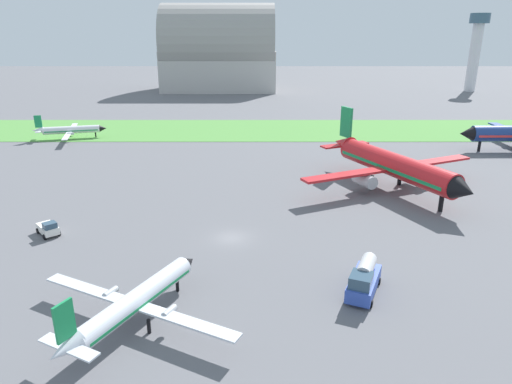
% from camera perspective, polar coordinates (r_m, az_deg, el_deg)
% --- Properties ---
extents(ground_plane, '(600.00, 600.00, 0.00)m').
position_cam_1_polar(ground_plane, '(58.31, -3.02, -5.73)').
color(ground_plane, slate).
extents(grass_taxiway_strip, '(360.00, 28.00, 0.08)m').
position_cam_1_polar(grass_taxiway_strip, '(122.38, -1.41, 7.73)').
color(grass_taxiway_strip, '#549342').
rests_on(grass_taxiway_strip, ground_plane).
extents(airplane_midfield_jet, '(30.80, 30.66, 11.64)m').
position_cam_1_polar(airplane_midfield_jet, '(77.85, 16.57, 3.27)').
color(airplane_midfield_jet, red).
rests_on(airplane_midfield_jet, ground_plane).
extents(airplane_foreground_turboprop, '(19.24, 16.74, 6.28)m').
position_cam_1_polar(airplane_foreground_turboprop, '(42.76, -14.76, -12.94)').
color(airplane_foreground_turboprop, silver).
rests_on(airplane_foreground_turboprop, ground_plane).
extents(airplane_taxiing_turboprop, '(16.80, 19.49, 5.93)m').
position_cam_1_polar(airplane_taxiing_turboprop, '(120.46, -22.02, 7.18)').
color(airplane_taxiing_turboprop, white).
rests_on(airplane_taxiing_turboprop, ground_plane).
extents(fuel_truck_midfield, '(4.78, 6.92, 3.29)m').
position_cam_1_polar(fuel_truck_midfield, '(47.29, 13.31, -10.47)').
color(fuel_truck_midfield, '#334FB2').
rests_on(fuel_truck_midfield, ground_plane).
extents(pushback_tug_by_runway, '(3.74, 3.88, 1.95)m').
position_cam_1_polar(pushback_tug_by_runway, '(64.44, -24.33, -4.12)').
color(pushback_tug_by_runway, white).
rests_on(pushback_tug_by_runway, ground_plane).
extents(hangar_distant, '(48.20, 32.22, 35.86)m').
position_cam_1_polar(hangar_distant, '(208.29, -4.54, 16.92)').
color(hangar_distant, '#BCB7B2').
rests_on(hangar_distant, ground_plane).
extents(control_tower, '(8.00, 8.00, 31.68)m').
position_cam_1_polar(control_tower, '(222.72, 25.69, 16.07)').
color(control_tower, silver).
rests_on(control_tower, ground_plane).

